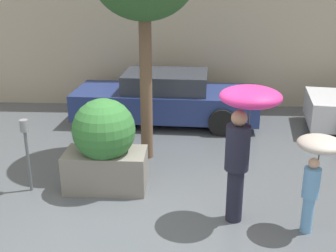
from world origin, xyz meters
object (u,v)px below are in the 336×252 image
object	(u,v)px
person_adult	(245,124)
person_child	(317,161)
parking_meter	(26,141)
parked_car_near	(166,99)
planter_box	(105,145)

from	to	relation	value
person_adult	person_child	world-z (taller)	person_adult
person_adult	parking_meter	bearing A→B (deg)	145.62
person_child	parked_car_near	bearing A→B (deg)	74.10
parking_meter	person_child	bearing A→B (deg)	-12.41
person_adult	person_child	bearing A→B (deg)	-37.25
planter_box	person_adult	distance (m)	2.47
planter_box	person_adult	world-z (taller)	person_adult
parking_meter	planter_box	bearing A→B (deg)	6.94
parking_meter	person_adult	bearing A→B (deg)	-11.77
person_adult	parking_meter	distance (m)	3.59
planter_box	parked_car_near	world-z (taller)	planter_box
person_child	parked_car_near	distance (m)	5.32
planter_box	person_child	distance (m)	3.37
person_child	parking_meter	xyz separation A→B (m)	(-4.44, 0.98, -0.17)
planter_box	parking_meter	distance (m)	1.29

